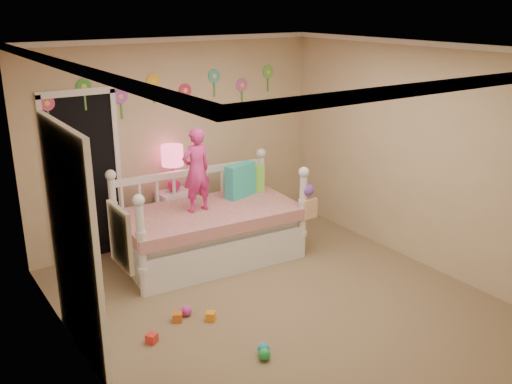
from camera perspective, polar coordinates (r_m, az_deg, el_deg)
floor at (r=6.03m, az=2.43°, el=-11.20°), size 4.00×4.50×0.01m
ceiling at (r=5.25m, az=2.83°, el=14.24°), size 4.00×4.50×0.01m
back_wall at (r=7.37m, az=-7.85°, el=5.12°), size 4.00×0.01×2.60m
left_wall at (r=4.67m, az=-17.60°, el=-3.65°), size 0.01×4.50×2.60m
right_wall at (r=6.84m, az=16.26°, el=3.49°), size 0.01×4.50×2.60m
crown_molding at (r=5.25m, az=2.83°, el=13.91°), size 4.00×4.50×0.06m
daybed at (r=6.81m, az=-4.75°, el=-2.21°), size 2.23×1.31×1.16m
pillow_turquoise at (r=7.13m, az=-1.59°, el=1.18°), size 0.45×0.26×0.42m
pillow_lime at (r=7.35m, az=-0.56°, el=1.37°), size 0.38×0.31×0.34m
child at (r=6.59m, az=-6.04°, el=2.19°), size 0.38×0.27×1.00m
nightstand at (r=7.42m, az=-8.14°, el=-2.50°), size 0.44×0.35×0.70m
table_lamp at (r=7.18m, az=-8.41°, el=3.09°), size 0.28×0.28×0.61m
closet_doorway at (r=6.99m, az=-16.92°, el=1.47°), size 0.90×0.04×2.07m
flower_decals at (r=7.20m, az=-8.69°, el=9.96°), size 3.40×0.02×0.50m
mirror_closet at (r=5.04m, az=-17.90°, el=-5.09°), size 0.07×1.30×2.10m
wall_picture at (r=3.79m, az=-13.53°, el=-4.45°), size 0.05×0.34×0.42m
hanging_bag at (r=6.83m, az=5.26°, el=-1.04°), size 0.20×0.16×0.36m
toy_scatter at (r=5.47m, az=-5.86°, el=-14.02°), size 0.82×1.31×0.11m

